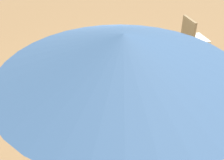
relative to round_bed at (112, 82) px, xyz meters
The scene contains 8 objects.
ground_plane 0.33m from the round_bed, ahead, with size 16.00×16.00×0.00m, color olive.
round_bed is the anchor object (origin of this frame).
throw_pillow_0 0.95m from the round_bed, 54.08° to the right, with size 0.47×0.35×0.19m, color white.
throw_pillow_1 0.95m from the round_bed, 17.03° to the right, with size 0.53×0.38×0.22m, color beige.
throw_pillow_2 0.93m from the round_bed, 20.02° to the left, with size 0.50×0.28×0.16m, color silver.
throw_pillow_3 1.01m from the round_bed, 57.08° to the left, with size 0.54×0.36×0.20m, color silver.
patio_chair 2.45m from the round_bed, ahead, with size 0.68×0.69×0.98m.
patio_umbrella 3.37m from the round_bed, 132.42° to the right, with size 2.06×2.06×2.57m.
Camera 1 is at (-3.29, -3.38, 3.50)m, focal length 47.98 mm.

